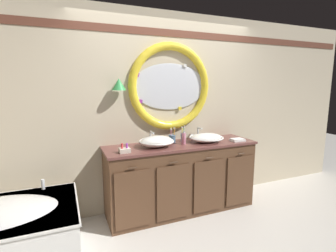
{
  "coord_description": "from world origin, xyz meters",
  "views": [
    {
      "loc": [
        -1.35,
        -2.6,
        1.67
      ],
      "look_at": [
        -0.15,
        0.25,
        1.16
      ],
      "focal_mm": 27.11,
      "sensor_mm": 36.0,
      "label": 1
    }
  ],
  "objects_px": {
    "toothbrush_holder_left": "(172,138)",
    "folded_hand_towel": "(237,140)",
    "sink_basin_right": "(206,138)",
    "soap_dispenser": "(184,138)",
    "sink_basin_left": "(157,141)",
    "toothbrush_holder_right": "(183,137)",
    "toiletry_basket": "(125,150)"
  },
  "relations": [
    {
      "from": "toothbrush_holder_right",
      "to": "toiletry_basket",
      "type": "relative_size",
      "value": 1.75
    },
    {
      "from": "sink_basin_left",
      "to": "soap_dispenser",
      "type": "bearing_deg",
      "value": 0.85
    },
    {
      "from": "sink_basin_left",
      "to": "sink_basin_right",
      "type": "xyz_separation_m",
      "value": [
        0.71,
        0.0,
        -0.01
      ]
    },
    {
      "from": "sink_basin_left",
      "to": "toothbrush_holder_right",
      "type": "bearing_deg",
      "value": 18.79
    },
    {
      "from": "toiletry_basket",
      "to": "toothbrush_holder_left",
      "type": "bearing_deg",
      "value": 19.97
    },
    {
      "from": "toothbrush_holder_right",
      "to": "folded_hand_towel",
      "type": "xyz_separation_m",
      "value": [
        0.68,
        -0.27,
        -0.04
      ]
    },
    {
      "from": "sink_basin_right",
      "to": "folded_hand_towel",
      "type": "bearing_deg",
      "value": -17.01
    },
    {
      "from": "sink_basin_left",
      "to": "toothbrush_holder_left",
      "type": "distance_m",
      "value": 0.31
    },
    {
      "from": "folded_hand_towel",
      "to": "toothbrush_holder_right",
      "type": "bearing_deg",
      "value": 158.04
    },
    {
      "from": "toothbrush_holder_left",
      "to": "folded_hand_towel",
      "type": "bearing_deg",
      "value": -17.95
    },
    {
      "from": "sink_basin_left",
      "to": "toiletry_basket",
      "type": "relative_size",
      "value": 3.54
    },
    {
      "from": "toothbrush_holder_right",
      "to": "toiletry_basket",
      "type": "height_order",
      "value": "toothbrush_holder_right"
    },
    {
      "from": "toothbrush_holder_right",
      "to": "sink_basin_left",
      "type": "bearing_deg",
      "value": -161.21
    },
    {
      "from": "sink_basin_right",
      "to": "sink_basin_left",
      "type": "bearing_deg",
      "value": 180.0
    },
    {
      "from": "sink_basin_right",
      "to": "folded_hand_towel",
      "type": "distance_m",
      "value": 0.43
    },
    {
      "from": "sink_basin_right",
      "to": "toothbrush_holder_left",
      "type": "xyz_separation_m",
      "value": [
        -0.43,
        0.15,
        -0.0
      ]
    },
    {
      "from": "toothbrush_holder_left",
      "to": "folded_hand_towel",
      "type": "relative_size",
      "value": 1.09
    },
    {
      "from": "toothbrush_holder_left",
      "to": "soap_dispenser",
      "type": "xyz_separation_m",
      "value": [
        0.1,
        -0.14,
        0.02
      ]
    },
    {
      "from": "toothbrush_holder_right",
      "to": "soap_dispenser",
      "type": "distance_m",
      "value": 0.16
    },
    {
      "from": "sink_basin_left",
      "to": "toothbrush_holder_right",
      "type": "distance_m",
      "value": 0.46
    },
    {
      "from": "sink_basin_left",
      "to": "toothbrush_holder_left",
      "type": "relative_size",
      "value": 2.14
    },
    {
      "from": "toothbrush_holder_right",
      "to": "toothbrush_holder_left",
      "type": "bearing_deg",
      "value": -179.56
    },
    {
      "from": "sink_basin_right",
      "to": "soap_dispenser",
      "type": "xyz_separation_m",
      "value": [
        -0.33,
        0.01,
        0.02
      ]
    },
    {
      "from": "sink_basin_left",
      "to": "sink_basin_right",
      "type": "bearing_deg",
      "value": 0.0
    },
    {
      "from": "soap_dispenser",
      "to": "toiletry_basket",
      "type": "relative_size",
      "value": 1.43
    },
    {
      "from": "toothbrush_holder_left",
      "to": "folded_hand_towel",
      "type": "xyz_separation_m",
      "value": [
        0.84,
        -0.27,
        -0.04
      ]
    },
    {
      "from": "toothbrush_holder_right",
      "to": "folded_hand_towel",
      "type": "height_order",
      "value": "toothbrush_holder_right"
    },
    {
      "from": "sink_basin_right",
      "to": "soap_dispenser",
      "type": "height_order",
      "value": "soap_dispenser"
    },
    {
      "from": "sink_basin_left",
      "to": "toiletry_basket",
      "type": "distance_m",
      "value": 0.44
    },
    {
      "from": "toiletry_basket",
      "to": "sink_basin_left",
      "type": "bearing_deg",
      "value": 14.06
    },
    {
      "from": "soap_dispenser",
      "to": "toiletry_basket",
      "type": "distance_m",
      "value": 0.81
    },
    {
      "from": "toothbrush_holder_right",
      "to": "toiletry_basket",
      "type": "bearing_deg",
      "value": -163.51
    }
  ]
}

